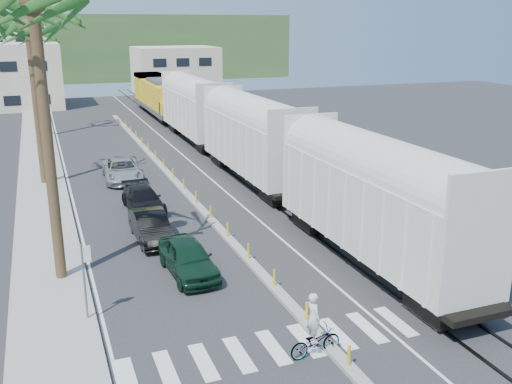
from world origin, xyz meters
The scene contains 16 objects.
ground centered at (0.00, 0.00, 0.00)m, with size 140.00×140.00×0.00m, color #28282B.
sidewalk centered at (-8.50, 25.00, 0.07)m, with size 3.00×90.00×0.15m, color gray.
rails centered at (5.00, 28.00, 0.03)m, with size 1.56×100.00×0.06m.
median centered at (0.00, 19.96, 0.09)m, with size 0.45×60.00×0.85m.
crosswalk centered at (0.00, -2.00, 0.01)m, with size 14.00×2.20×0.01m, color silver.
lane_markings centered at (-2.15, 25.00, 0.00)m, with size 9.42×90.00×0.01m.
freight_train centered at (5.00, 23.46, 2.91)m, with size 3.00×60.94×5.85m.
palm_trees centered at (-8.10, 22.70, 10.81)m, with size 3.50×37.20×13.75m.
street_sign centered at (-7.30, 2.00, 1.97)m, with size 0.60×0.08×3.00m.
buildings centered at (-6.41, 71.66, 4.36)m, with size 38.00×27.00×10.00m.
hillside centered at (0.00, 100.00, 6.00)m, with size 80.00×20.00×12.00m, color #385628.
car_lead centered at (-2.87, 4.65, 0.76)m, with size 2.01×4.53×1.51m, color black.
car_second centered at (-3.59, 9.22, 0.73)m, with size 1.62×4.44×1.45m, color black.
car_third centered at (-3.12, 14.05, 0.67)m, with size 2.07×4.70×1.34m, color black.
car_rear centered at (-3.27, 21.14, 0.73)m, with size 2.67×5.38×1.47m, color #ABAEB0.
cyclist centered at (-0.63, -2.90, 0.71)m, with size 0.99×1.96×2.23m.
Camera 1 is at (-8.21, -17.40, 10.34)m, focal length 40.00 mm.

